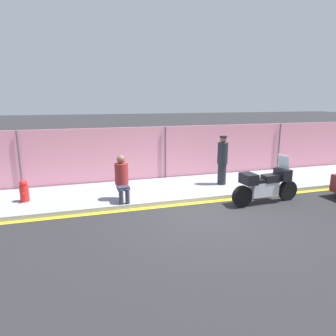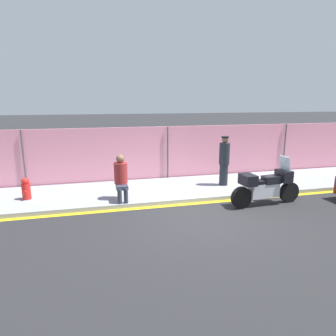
{
  "view_description": "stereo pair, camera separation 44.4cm",
  "coord_description": "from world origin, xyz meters",
  "px_view_note": "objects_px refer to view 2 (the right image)",
  "views": [
    {
      "loc": [
        -3.09,
        -6.86,
        3.03
      ],
      "look_at": [
        -0.45,
        1.93,
        0.93
      ],
      "focal_mm": 32.0,
      "sensor_mm": 36.0,
      "label": 1
    },
    {
      "loc": [
        -2.66,
        -6.98,
        3.03
      ],
      "look_at": [
        -0.45,
        1.93,
        0.93
      ],
      "focal_mm": 32.0,
      "sensor_mm": 36.0,
      "label": 2
    }
  ],
  "objects_px": {
    "motorcycle": "(266,186)",
    "person_seated_on_curb": "(121,175)",
    "officer_standing": "(224,160)",
    "fire_hydrant": "(26,189)"
  },
  "relations": [
    {
      "from": "person_seated_on_curb",
      "to": "motorcycle",
      "type": "bearing_deg",
      "value": -15.82
    },
    {
      "from": "motorcycle",
      "to": "fire_hydrant",
      "type": "distance_m",
      "value": 7.08
    },
    {
      "from": "officer_standing",
      "to": "fire_hydrant",
      "type": "relative_size",
      "value": 2.58
    },
    {
      "from": "fire_hydrant",
      "to": "motorcycle",
      "type": "bearing_deg",
      "value": -15.2
    },
    {
      "from": "officer_standing",
      "to": "person_seated_on_curb",
      "type": "height_order",
      "value": "officer_standing"
    },
    {
      "from": "officer_standing",
      "to": "person_seated_on_curb",
      "type": "bearing_deg",
      "value": -168.76
    },
    {
      "from": "officer_standing",
      "to": "fire_hydrant",
      "type": "distance_m",
      "value": 6.37
    },
    {
      "from": "officer_standing",
      "to": "motorcycle",
      "type": "bearing_deg",
      "value": -75.4
    },
    {
      "from": "person_seated_on_curb",
      "to": "fire_hydrant",
      "type": "relative_size",
      "value": 2.04
    },
    {
      "from": "motorcycle",
      "to": "person_seated_on_curb",
      "type": "xyz_separation_m",
      "value": [
        -4.08,
        1.16,
        0.3
      ]
    }
  ]
}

